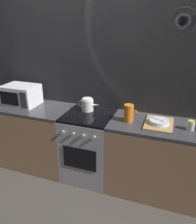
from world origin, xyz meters
TOP-DOWN VIEW (x-y plane):
  - ground_plane at (0.00, 0.00)m, footprint 8.00×8.00m
  - back_wall at (0.00, 0.32)m, footprint 3.60×0.05m
  - counter_left at (-0.90, 0.00)m, footprint 1.20×0.60m
  - stove_unit at (-0.00, -0.00)m, footprint 0.60×0.63m
  - counter_right at (0.90, 0.00)m, footprint 1.20×0.60m
  - microwave at (-0.99, 0.02)m, footprint 0.46×0.35m
  - kettle at (-0.06, 0.12)m, footprint 0.28×0.15m
  - pitcher at (0.50, -0.03)m, footprint 0.16×0.11m
  - dish_pile at (0.84, -0.01)m, footprint 0.30×0.40m
  - spice_jar at (1.17, -0.02)m, footprint 0.08×0.08m

SIDE VIEW (x-z plane):
  - ground_plane at x=0.00m, z-range 0.00..0.00m
  - stove_unit at x=0.00m, z-range 0.00..0.90m
  - counter_left at x=-0.90m, z-range 0.00..0.90m
  - counter_right at x=0.90m, z-range 0.00..0.90m
  - dish_pile at x=0.84m, z-range 0.89..0.96m
  - spice_jar at x=1.17m, z-range 0.90..1.00m
  - kettle at x=-0.06m, z-range 0.90..1.06m
  - pitcher at x=0.50m, z-range 0.90..1.10m
  - microwave at x=-0.99m, z-range 0.90..1.17m
  - back_wall at x=0.00m, z-range 0.00..2.40m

